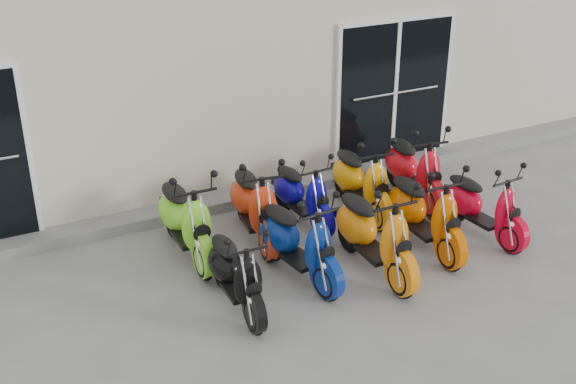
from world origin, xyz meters
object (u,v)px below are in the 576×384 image
(scooter_front_blue, at_px, (297,232))
(scooter_back_green, at_px, (185,210))
(scooter_front_orange_b, at_px, (425,203))
(scooter_back_red, at_px, (254,195))
(scooter_front_red, at_px, (484,197))
(scooter_back_extra, at_px, (414,160))
(scooter_front_orange_a, at_px, (374,223))
(scooter_back_yellow, at_px, (361,172))
(scooter_front_black, at_px, (235,264))
(scooter_back_blue, at_px, (302,186))

(scooter_front_blue, xyz_separation_m, scooter_back_green, (-0.96, 1.05, 0.03))
(scooter_front_orange_b, xyz_separation_m, scooter_back_red, (-1.75, 1.16, -0.00))
(scooter_front_red, distance_m, scooter_back_extra, 1.26)
(scooter_front_orange_a, distance_m, scooter_back_red, 1.61)
(scooter_back_green, bearing_deg, scooter_front_orange_b, -22.48)
(scooter_back_green, bearing_deg, scooter_front_blue, -46.72)
(scooter_back_green, xyz_separation_m, scooter_back_yellow, (2.49, 0.04, -0.03))
(scooter_front_red, distance_m, scooter_back_red, 2.88)
(scooter_front_red, height_order, scooter_back_green, scooter_back_green)
(scooter_back_red, bearing_deg, scooter_back_yellow, 9.62)
(scooter_front_red, bearing_deg, scooter_front_blue, 171.42)
(scooter_front_orange_b, bearing_deg, scooter_front_red, -2.95)
(scooter_front_orange_b, distance_m, scooter_back_extra, 1.35)
(scooter_front_orange_b, bearing_deg, scooter_back_yellow, 100.99)
(scooter_front_black, relative_size, scooter_front_blue, 0.90)
(scooter_front_blue, distance_m, scooter_front_orange_a, 0.89)
(scooter_front_orange_a, relative_size, scooter_front_red, 1.15)
(scooter_front_red, relative_size, scooter_back_yellow, 0.92)
(scooter_front_black, xyz_separation_m, scooter_back_red, (0.82, 1.30, 0.08))
(scooter_back_extra, bearing_deg, scooter_front_blue, -147.23)
(scooter_back_red, xyz_separation_m, scooter_back_extra, (2.44, 0.00, 0.00))
(scooter_front_blue, relative_size, scooter_back_red, 0.97)
(scooter_back_extra, bearing_deg, scooter_front_orange_a, -130.14)
(scooter_front_orange_b, xyz_separation_m, scooter_back_blue, (-1.01, 1.26, -0.08))
(scooter_front_black, xyz_separation_m, scooter_front_red, (3.41, 0.06, 0.01))
(scooter_front_orange_a, relative_size, scooter_back_extra, 1.03)
(scooter_front_black, distance_m, scooter_back_blue, 2.10)
(scooter_back_red, bearing_deg, scooter_front_red, -16.92)
(scooter_back_green, bearing_deg, scooter_front_red, -18.61)
(scooter_front_black, bearing_deg, scooter_back_red, 59.97)
(scooter_front_red, xyz_separation_m, scooter_back_extra, (-0.16, 1.25, 0.06))
(scooter_front_orange_b, height_order, scooter_back_red, scooter_front_orange_b)
(scooter_front_orange_a, height_order, scooter_back_green, scooter_front_orange_a)
(scooter_back_green, xyz_separation_m, scooter_back_extra, (3.34, 0.01, -0.01))
(scooter_front_orange_b, bearing_deg, scooter_front_black, -173.48)
(scooter_front_black, relative_size, scooter_front_orange_a, 0.85)
(scooter_back_blue, bearing_deg, scooter_front_black, -140.93)
(scooter_back_extra, bearing_deg, scooter_front_red, -74.06)
(scooter_front_red, xyz_separation_m, scooter_back_green, (-3.50, 1.24, 0.07))
(scooter_back_green, height_order, scooter_back_blue, scooter_back_green)
(scooter_front_black, xyz_separation_m, scooter_back_blue, (1.55, 1.41, -0.00))
(scooter_front_orange_a, distance_m, scooter_back_blue, 1.46)
(scooter_front_orange_b, xyz_separation_m, scooter_back_green, (-2.65, 1.14, 0.01))
(scooter_front_black, xyz_separation_m, scooter_back_extra, (3.25, 1.30, 0.08))
(scooter_back_blue, bearing_deg, scooter_back_red, -175.01)
(scooter_back_red, bearing_deg, scooter_front_orange_b, -24.72)
(scooter_back_blue, bearing_deg, scooter_front_red, -39.31)
(scooter_back_green, xyz_separation_m, scooter_back_red, (0.91, 0.01, -0.01))
(scooter_front_orange_b, relative_size, scooter_back_extra, 1.00)
(scooter_back_red, xyz_separation_m, scooter_back_blue, (0.73, 0.11, -0.08))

